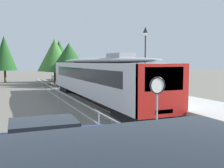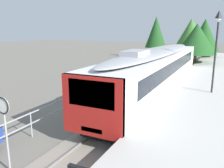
{
  "view_description": "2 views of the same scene",
  "coord_description": "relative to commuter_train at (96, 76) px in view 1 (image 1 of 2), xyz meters",
  "views": [
    {
      "loc": [
        -6.89,
        1.85,
        3.32
      ],
      "look_at": [
        -1.0,
        16.07,
        2.0
      ],
      "focal_mm": 41.56,
      "sensor_mm": 36.0,
      "label": 1
    },
    {
      "loc": [
        4.69,
        4.34,
        5.01
      ],
      "look_at": [
        -1.0,
        16.07,
        2.0
      ],
      "focal_mm": 37.48,
      "sensor_mm": 36.0,
      "label": 2
    }
  ],
  "objects": [
    {
      "name": "parked_hatchback_blue",
      "position": [
        -5.66,
        -12.15,
        -1.36
      ],
      "size": [
        4.05,
        1.89,
        1.53
      ],
      "color": "navy",
      "rests_on": "ground"
    },
    {
      "name": "track_rails",
      "position": [
        0.0,
        -0.01,
        -2.11
      ],
      "size": [
        3.2,
        60.0,
        0.14
      ],
      "color": "gray",
      "rests_on": "ground"
    },
    {
      "name": "tree_distant_centre",
      "position": [
        1.42,
        22.46,
        2.1
      ],
      "size": [
        4.85,
        4.85,
        6.78
      ],
      "color": "brown",
      "rests_on": "ground"
    },
    {
      "name": "platform_lamp_mid_platform",
      "position": [
        4.09,
        -0.98,
        2.47
      ],
      "size": [
        0.34,
        0.34,
        5.35
      ],
      "color": "#232328",
      "rests_on": "station_platform"
    },
    {
      "name": "carpark_fence",
      "position": [
        -3.3,
        -10.01,
        -1.24
      ],
      "size": [
        0.06,
        36.06,
        1.25
      ],
      "color": "#9EA0A5",
      "rests_on": "ground"
    },
    {
      "name": "speed_limit_sign",
      "position": [
        -1.99,
        -12.47,
        -0.02
      ],
      "size": [
        0.61,
        0.1,
        2.81
      ],
      "color": "#9EA0A5",
      "rests_on": "ground"
    },
    {
      "name": "commuter_train",
      "position": [
        0.0,
        0.0,
        0.0
      ],
      "size": [
        2.82,
        20.12,
        3.74
      ],
      "color": "silver",
      "rests_on": "track_rails"
    },
    {
      "name": "ground_plane",
      "position": [
        -3.0,
        -0.01,
        -2.15
      ],
      "size": [
        160.0,
        160.0,
        0.0
      ],
      "primitive_type": "plane",
      "color": "#6B665B"
    },
    {
      "name": "station_platform",
      "position": [
        3.25,
        -0.01,
        -1.7
      ],
      "size": [
        3.9,
        60.0,
        0.9
      ],
      "primitive_type": "cube",
      "color": "#B7B5AD",
      "rests_on": "ground"
    },
    {
      "name": "tree_behind_station_far",
      "position": [
        -6.88,
        24.17,
        2.54
      ],
      "size": [
        3.79,
        3.79,
        7.42
      ],
      "color": "brown",
      "rests_on": "ground"
    },
    {
      "name": "tree_behind_carpark",
      "position": [
        -0.09,
        18.1,
        2.17
      ],
      "size": [
        4.99,
        4.99,
        6.67
      ],
      "color": "brown",
      "rests_on": "ground"
    },
    {
      "name": "tree_distant_left",
      "position": [
        1.16,
        14.45,
        1.77
      ],
      "size": [
        5.21,
        5.21,
        5.86
      ],
      "color": "brown",
      "rests_on": "ground"
    }
  ]
}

